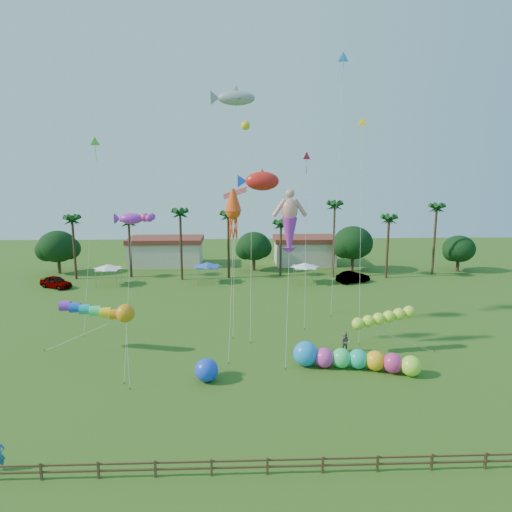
{
  "coord_description": "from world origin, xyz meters",
  "views": [
    {
      "loc": [
        -1.47,
        -27.97,
        16.17
      ],
      "look_at": [
        0.0,
        10.0,
        9.0
      ],
      "focal_mm": 32.0,
      "sensor_mm": 36.0,
      "label": 1
    }
  ],
  "objects_px": {
    "spectator_b": "(345,342)",
    "caterpillar_inflatable": "(351,359)",
    "car_b": "(353,277)",
    "car_a": "(56,282)",
    "blue_ball": "(206,370)"
  },
  "relations": [
    {
      "from": "car_a",
      "to": "spectator_b",
      "type": "xyz_separation_m",
      "value": [
        35.05,
        -24.23,
        0.09
      ]
    },
    {
      "from": "spectator_b",
      "to": "caterpillar_inflatable",
      "type": "bearing_deg",
      "value": -61.67
    },
    {
      "from": "car_b",
      "to": "caterpillar_inflatable",
      "type": "relative_size",
      "value": 0.49
    },
    {
      "from": "car_a",
      "to": "spectator_b",
      "type": "height_order",
      "value": "spectator_b"
    },
    {
      "from": "spectator_b",
      "to": "car_a",
      "type": "bearing_deg",
      "value": 179.52
    },
    {
      "from": "caterpillar_inflatable",
      "to": "blue_ball",
      "type": "relative_size",
      "value": 5.58
    },
    {
      "from": "car_b",
      "to": "car_a",
      "type": "bearing_deg",
      "value": 68.97
    },
    {
      "from": "car_b",
      "to": "spectator_b",
      "type": "bearing_deg",
      "value": 141.54
    },
    {
      "from": "spectator_b",
      "to": "caterpillar_inflatable",
      "type": "relative_size",
      "value": 0.18
    },
    {
      "from": "car_b",
      "to": "caterpillar_inflatable",
      "type": "height_order",
      "value": "caterpillar_inflatable"
    },
    {
      "from": "caterpillar_inflatable",
      "to": "spectator_b",
      "type": "bearing_deg",
      "value": 98.79
    },
    {
      "from": "spectator_b",
      "to": "caterpillar_inflatable",
      "type": "xyz_separation_m",
      "value": [
        -0.36,
        -3.55,
        -0.03
      ]
    },
    {
      "from": "spectator_b",
      "to": "blue_ball",
      "type": "distance_m",
      "value": 13.21
    },
    {
      "from": "caterpillar_inflatable",
      "to": "blue_ball",
      "type": "xyz_separation_m",
      "value": [
        -11.73,
        -1.77,
        0.03
      ]
    },
    {
      "from": "car_b",
      "to": "spectator_b",
      "type": "xyz_separation_m",
      "value": [
        -7.12,
        -25.64,
        0.1
      ]
    }
  ]
}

